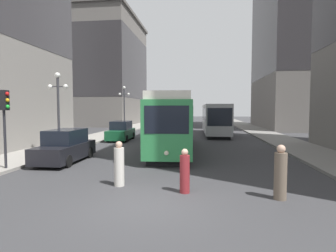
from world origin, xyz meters
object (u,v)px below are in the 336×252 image
at_px(pedestrian_crossing_near, 280,174).
at_px(pedestrian_crossing_far, 185,172).
at_px(pedestrian_on_sidewalk, 119,165).
at_px(lamp_post_left_near, 58,99).
at_px(parked_car_left_mid, 65,147).
at_px(parked_car_left_near, 121,131).
at_px(transit_bus, 215,118).
at_px(lamp_post_left_far, 124,102).
at_px(streetcar, 174,121).
at_px(traffic_light_near_left, 4,108).

height_order(pedestrian_crossing_near, pedestrian_crossing_far, pedestrian_crossing_near).
xyz_separation_m(pedestrian_crossing_far, pedestrian_on_sidewalk, (-2.57, 0.57, 0.08)).
height_order(pedestrian_crossing_far, lamp_post_left_near, lamp_post_left_near).
height_order(parked_car_left_mid, pedestrian_crossing_near, parked_car_left_mid).
relative_size(parked_car_left_near, parked_car_left_mid, 1.04).
bearing_deg(transit_bus, pedestrian_crossing_near, -88.81).
height_order(pedestrian_on_sidewalk, lamp_post_left_near, lamp_post_left_near).
bearing_deg(transit_bus, parked_car_left_mid, -119.53).
relative_size(pedestrian_crossing_near, lamp_post_left_far, 0.32).
xyz_separation_m(pedestrian_crossing_near, lamp_post_left_near, (-12.07, 7.96, 2.76)).
distance_m(pedestrian_crossing_near, pedestrian_crossing_far, 3.18).
distance_m(streetcar, traffic_light_near_left, 10.55).
distance_m(streetcar, pedestrian_on_sidewalk, 9.52).
height_order(streetcar, traffic_light_near_left, streetcar).
height_order(pedestrian_crossing_near, lamp_post_left_near, lamp_post_left_near).
bearing_deg(traffic_light_near_left, lamp_post_left_near, 92.35).
bearing_deg(pedestrian_crossing_far, traffic_light_near_left, 119.15).
bearing_deg(parked_car_left_near, parked_car_left_mid, -92.43).
height_order(streetcar, lamp_post_left_far, lamp_post_left_far).
bearing_deg(lamp_post_left_far, transit_bus, -6.56).
height_order(parked_car_left_near, traffic_light_near_left, traffic_light_near_left).
height_order(streetcar, pedestrian_crossing_near, streetcar).
relative_size(pedestrian_crossing_far, traffic_light_near_left, 0.42).
relative_size(parked_car_left_mid, pedestrian_crossing_far, 2.88).
height_order(pedestrian_crossing_far, lamp_post_left_far, lamp_post_left_far).
relative_size(pedestrian_crossing_near, traffic_light_near_left, 0.49).
relative_size(traffic_light_near_left, lamp_post_left_near, 0.71).
bearing_deg(parked_car_left_near, transit_bus, 32.84).
bearing_deg(streetcar, pedestrian_crossing_far, -84.49).
relative_size(streetcar, parked_car_left_mid, 2.77).
bearing_deg(parked_car_left_near, streetcar, -47.49).
distance_m(parked_car_left_near, pedestrian_on_sidewalk, 15.60).
height_order(streetcar, lamp_post_left_near, lamp_post_left_near).
bearing_deg(parked_car_left_mid, traffic_light_near_left, -124.49).
xyz_separation_m(streetcar, lamp_post_left_far, (-7.48, 13.32, 1.72)).
bearing_deg(pedestrian_on_sidewalk, streetcar, -125.68).
relative_size(transit_bus, traffic_light_near_left, 3.02).
bearing_deg(pedestrian_crossing_near, pedestrian_crossing_far, 165.22).
bearing_deg(pedestrian_on_sidewalk, transit_bus, -131.04).
relative_size(transit_bus, lamp_post_left_far, 2.00).
relative_size(parked_car_left_mid, lamp_post_left_far, 0.81).
height_order(streetcar, pedestrian_crossing_far, streetcar).
height_order(transit_bus, lamp_post_left_far, lamp_post_left_far).
bearing_deg(parked_car_left_near, pedestrian_crossing_far, -68.14).
xyz_separation_m(parked_car_left_near, traffic_light_near_left, (-1.68, -13.20, 2.16)).
relative_size(transit_bus, pedestrian_on_sidewalk, 6.45).
distance_m(transit_bus, parked_car_left_mid, 19.44).
distance_m(parked_car_left_near, lamp_post_left_far, 8.50).
xyz_separation_m(streetcar, pedestrian_crossing_far, (1.42, -9.93, -1.37)).
distance_m(parked_car_left_mid, traffic_light_near_left, 3.73).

